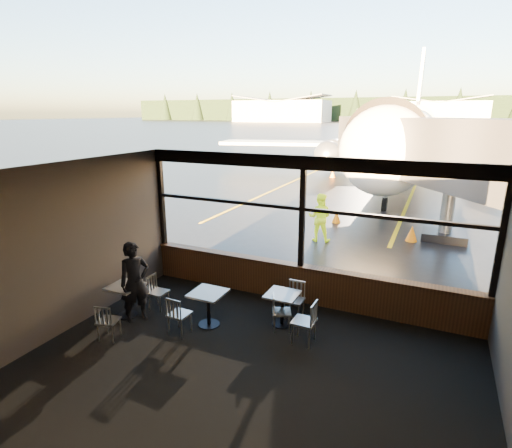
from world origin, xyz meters
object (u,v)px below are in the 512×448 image
Objects in this scene: jet_bridge at (468,180)px; cafe_table_mid at (209,309)px; chair_near_w at (282,312)px; cafe_table_near at (282,309)px; cone_nose at (412,234)px; chair_mid_s at (180,314)px; cafe_table_left at (126,301)px; chair_near_n at (294,301)px; chair_left_s at (109,321)px; ground_crew at (320,217)px; airliner at (410,99)px; chair_mid_w at (158,293)px; cone_wing at (333,174)px; chair_near_e at (304,322)px; cone_extra at (336,217)px; passenger at (135,282)px.

jet_bridge reaches higher than cafe_table_mid.
cafe_table_mid is 1.56m from chair_near_w.
chair_near_w reaches higher than cafe_table_near.
chair_near_w is 7.82m from cone_nose.
jet_bridge is 2.65m from cone_nose.
cafe_table_mid is 0.91× the size of chair_mid_s.
chair_near_n is at bearing 23.17° from cafe_table_left.
ground_crew is (2.04, 8.02, 0.46)m from chair_left_s.
airliner is 45.15× the size of cafe_table_mid.
chair_mid_w is 21.02m from cone_wing.
cafe_table_mid is 0.94× the size of chair_mid_w.
cafe_table_near is 0.98× the size of cafe_table_left.
chair_near_w is (-0.57, 0.28, -0.05)m from chair_near_e.
chair_near_n reaches higher than cafe_table_left.
jet_bridge reaches higher than cone_extra.
chair_near_n is (-0.24, -23.00, -4.89)m from airliner.
airliner is 68.54× the size of cone_extra.
chair_mid_s is at bearing -96.11° from airliner.
passenger is (-0.02, 0.85, 0.49)m from chair_left_s.
chair_near_n is at bearing 33.99° from cafe_table_mid.
cone_wing is at bearing 13.69° from chair_near_e.
chair_left_s is at bearing -68.82° from cafe_table_left.
ground_crew is 2.71m from cone_extra.
cafe_table_mid is 21.31m from cone_wing.
chair_left_s is at bearing 37.67° from chair_near_n.
chair_near_e is at bearing -77.38° from cone_wing.
ground_crew reaches higher than chair_mid_s.
chair_mid_s is at bearing 76.77° from ground_crew.
chair_left_s is (-0.10, -1.46, -0.01)m from chair_mid_w.
airliner is 19.45× the size of passenger.
chair_mid_s reaches higher than cone_wing.
chair_mid_s is (-0.38, -0.52, 0.04)m from cafe_table_mid.
chair_mid_w is (-1.44, 0.15, 0.02)m from cafe_table_mid.
ground_crew reaches higher than cone_wing.
passenger is 7.46m from ground_crew.
passenger reaches higher than chair_near_e.
chair_left_s reaches higher than cone_wing.
cafe_table_left is 0.93× the size of chair_near_w.
cone_extra is (1.93, 9.21, -0.16)m from chair_mid_w.
cone_wing is at bearing -176.60° from chair_mid_w.
jet_bridge is 12.92× the size of chair_mid_s.
cafe_table_left is at bearing -87.98° from cone_wing.
chair_near_w is at bearing -83.64° from cone_extra.
cafe_table_near is 0.21m from chair_near_w.
ground_crew reaches higher than cone_nose.
chair_near_n is 3.49m from passenger.
chair_mid_s is (-5.38, -7.91, -1.95)m from jet_bridge.
jet_bridge is at bearing 61.89° from cafe_table_near.
cone_extra is (-0.99, 8.89, -0.15)m from chair_near_w.
ground_crew is at bearing 14.61° from passenger.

